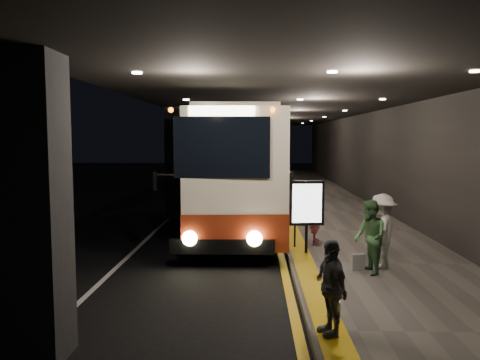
{
  "coord_description": "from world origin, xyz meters",
  "views": [
    {
      "loc": [
        1.64,
        -14.49,
        3.21
      ],
      "look_at": [
        1.09,
        2.22,
        1.7
      ],
      "focal_mm": 35.0,
      "sensor_mm": 36.0,
      "label": 1
    }
  ],
  "objects": [
    {
      "name": "stanchion_post",
      "position": [
        2.75,
        -1.56,
        0.71
      ],
      "size": [
        0.05,
        0.05,
        1.13
      ],
      "primitive_type": "cylinder",
      "color": "black",
      "rests_on": "sidewalk"
    },
    {
      "name": "tactile_strip",
      "position": [
        2.85,
        5.0,
        0.16
      ],
      "size": [
        0.5,
        50.0,
        0.01
      ],
      "primitive_type": "cube",
      "color": "gold",
      "rests_on": "sidewalk"
    },
    {
      "name": "support_columns",
      "position": [
        -1.5,
        4.0,
        2.2
      ],
      "size": [
        0.8,
        24.8,
        4.4
      ],
      "color": "black",
      "rests_on": "ground"
    },
    {
      "name": "coach_third",
      "position": [
        1.13,
        31.8,
        1.92
      ],
      "size": [
        3.45,
        12.88,
        4.0
      ],
      "rotation": [
        0.0,
        0.0,
        -0.06
      ],
      "color": "#ECE1C5",
      "rests_on": "ground"
    },
    {
      "name": "info_sign",
      "position": [
        3.0,
        -2.23,
        1.46
      ],
      "size": [
        0.92,
        0.21,
        1.94
      ],
      "rotation": [
        0.0,
        0.0,
        0.1
      ],
      "color": "black",
      "rests_on": "sidewalk"
    },
    {
      "name": "passenger_boarding",
      "position": [
        3.43,
        -0.79,
        0.91
      ],
      "size": [
        0.43,
        0.59,
        1.51
      ],
      "primitive_type": "imported",
      "rotation": [
        0.0,
        0.0,
        1.44
      ],
      "color": "#CD5F7F",
      "rests_on": "sidewalk"
    },
    {
      "name": "coach_main",
      "position": [
        0.84,
        2.91,
        1.91
      ],
      "size": [
        3.27,
        12.85,
        3.98
      ],
      "rotation": [
        0.0,
        0.0,
        0.05
      ],
      "color": "#ECE1C5",
      "rests_on": "ground"
    },
    {
      "name": "kerb_stripe_yellow",
      "position": [
        2.35,
        5.0,
        0.01
      ],
      "size": [
        0.18,
        50.0,
        0.01
      ],
      "primitive_type": "cube",
      "color": "gold",
      "rests_on": "ground"
    },
    {
      "name": "passenger_waiting_white",
      "position": [
        4.62,
        -3.58,
        1.03
      ],
      "size": [
        0.97,
        1.25,
        1.76
      ],
      "primitive_type": "imported",
      "rotation": [
        0.0,
        0.0,
        -2.02
      ],
      "color": "silver",
      "rests_on": "sidewalk"
    },
    {
      "name": "passenger_waiting_green",
      "position": [
        4.22,
        -4.06,
        0.99
      ],
      "size": [
        0.63,
        0.89,
        1.67
      ],
      "primitive_type": "imported",
      "rotation": [
        0.0,
        0.0,
        -1.4
      ],
      "color": "#386236",
      "rests_on": "sidewalk"
    },
    {
      "name": "coach_second",
      "position": [
        0.95,
        18.9,
        1.83
      ],
      "size": [
        3.15,
        12.27,
        3.82
      ],
      "rotation": [
        0.0,
        0.0,
        0.05
      ],
      "color": "#ECE1C5",
      "rests_on": "ground"
    },
    {
      "name": "bag_plain",
      "position": [
        2.98,
        -6.69,
        0.29
      ],
      "size": [
        0.23,
        0.15,
        0.28
      ],
      "primitive_type": "cube",
      "rotation": [
        0.0,
        0.0,
        -0.11
      ],
      "color": "silver",
      "rests_on": "sidewalk"
    },
    {
      "name": "canopy",
      "position": [
        2.5,
        5.0,
        4.6
      ],
      "size": [
        9.0,
        50.0,
        0.4
      ],
      "primitive_type": "cube",
      "color": "black",
      "rests_on": "support_columns"
    },
    {
      "name": "bag_polka",
      "position": [
        4.02,
        -3.75,
        0.34
      ],
      "size": [
        0.33,
        0.21,
        0.37
      ],
      "primitive_type": "cube",
      "rotation": [
        0.0,
        0.0,
        0.27
      ],
      "color": "black",
      "rests_on": "sidewalk"
    },
    {
      "name": "terminal_wall",
      "position": [
        7.0,
        5.0,
        3.0
      ],
      "size": [
        0.1,
        50.0,
        6.0
      ],
      "primitive_type": "cube",
      "color": "black",
      "rests_on": "ground"
    },
    {
      "name": "passenger_waiting_grey",
      "position": [
        2.81,
        -7.38,
        0.91
      ],
      "size": [
        0.7,
        0.99,
        1.52
      ],
      "primitive_type": "imported",
      "rotation": [
        0.0,
        0.0,
        -1.26
      ],
      "color": "#55565B",
      "rests_on": "sidewalk"
    },
    {
      "name": "ground",
      "position": [
        0.0,
        0.0,
        0.0
      ],
      "size": [
        90.0,
        90.0,
        0.0
      ],
      "primitive_type": "plane",
      "color": "black"
    },
    {
      "name": "sidewalk",
      "position": [
        4.75,
        5.0,
        0.07
      ],
      "size": [
        4.5,
        50.0,
        0.15
      ],
      "primitive_type": "cube",
      "color": "#514C44",
      "rests_on": "ground"
    },
    {
      "name": "lane_line_white",
      "position": [
        -1.8,
        5.0,
        0.01
      ],
      "size": [
        0.12,
        50.0,
        0.01
      ],
      "primitive_type": "cube",
      "color": "silver",
      "rests_on": "ground"
    }
  ]
}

